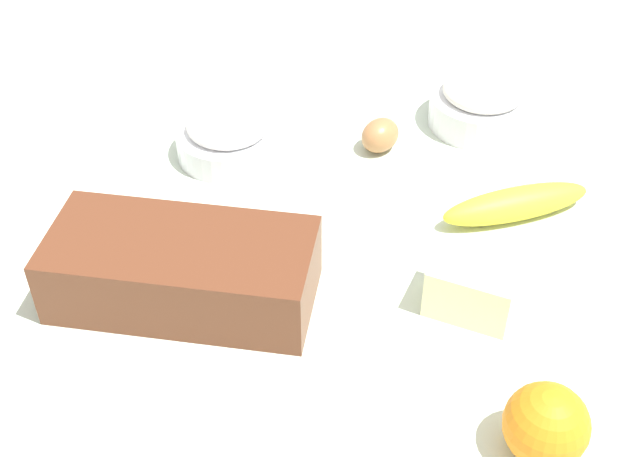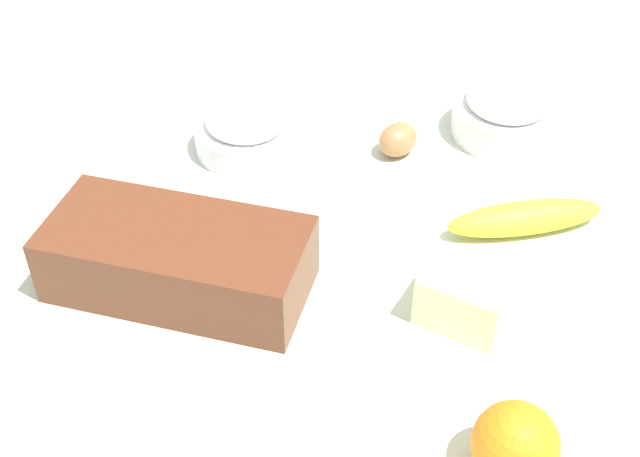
{
  "view_description": "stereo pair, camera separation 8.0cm",
  "coord_description": "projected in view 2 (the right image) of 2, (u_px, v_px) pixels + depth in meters",
  "views": [
    {
      "loc": [
        -0.03,
        0.72,
        0.65
      ],
      "look_at": [
        0.0,
        0.0,
        0.04
      ],
      "focal_mm": 47.32,
      "sensor_mm": 36.0,
      "label": 1
    },
    {
      "loc": [
        -0.11,
        0.71,
        0.65
      ],
      "look_at": [
        0.0,
        0.0,
        0.04
      ],
      "focal_mm": 47.32,
      "sensor_mm": 36.0,
      "label": 2
    }
  ],
  "objects": [
    {
      "name": "sugar_bowl",
      "position": [
        247.0,
        130.0,
        1.12
      ],
      "size": [
        0.14,
        0.14,
        0.07
      ],
      "color": "white",
      "rests_on": "ground_plane"
    },
    {
      "name": "flour_bowl",
      "position": [
        506.0,
        113.0,
        1.14
      ],
      "size": [
        0.14,
        0.14,
        0.07
      ],
      "color": "white",
      "rests_on": "ground_plane"
    },
    {
      "name": "orange_fruit",
      "position": [
        515.0,
        445.0,
        0.73
      ],
      "size": [
        0.08,
        0.08,
        0.08
      ],
      "primitive_type": "sphere",
      "color": "orange",
      "rests_on": "ground_plane"
    },
    {
      "name": "banana",
      "position": [
        525.0,
        218.0,
        0.99
      ],
      "size": [
        0.19,
        0.1,
        0.04
      ],
      "primitive_type": "ellipsoid",
      "rotation": [
        0.0,
        0.0,
        0.34
      ],
      "color": "yellow",
      "rests_on": "ground_plane"
    },
    {
      "name": "butter_block",
      "position": [
        465.0,
        300.0,
        0.88
      ],
      "size": [
        0.11,
        0.09,
        0.06
      ],
      "primitive_type": "cube",
      "rotation": [
        0.0,
        0.0,
        -0.37
      ],
      "color": "#F4EDB2",
      "rests_on": "ground_plane"
    },
    {
      "name": "loaf_pan",
      "position": [
        178.0,
        258.0,
        0.91
      ],
      "size": [
        0.29,
        0.16,
        0.08
      ],
      "rotation": [
        0.0,
        0.0,
        -0.12
      ],
      "color": "brown",
      "rests_on": "ground_plane"
    },
    {
      "name": "ground_plane",
      "position": [
        320.0,
        261.0,
        0.98
      ],
      "size": [
        2.4,
        2.4,
        0.02
      ],
      "primitive_type": "cube",
      "color": "silver"
    },
    {
      "name": "egg_near_butter",
      "position": [
        398.0,
        140.0,
        1.11
      ],
      "size": [
        0.07,
        0.07,
        0.04
      ],
      "primitive_type": "ellipsoid",
      "rotation": [
        0.0,
        1.57,
        4.05
      ],
      "color": "#AF7647",
      "rests_on": "ground_plane"
    }
  ]
}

